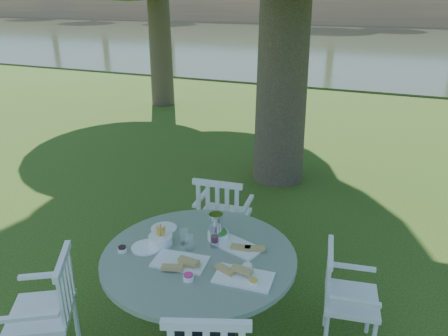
{
  "coord_description": "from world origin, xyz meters",
  "views": [
    {
      "loc": [
        1.69,
        -3.87,
        2.61
      ],
      "look_at": [
        0.0,
        0.2,
        0.85
      ],
      "focal_mm": 35.0,
      "sensor_mm": 36.0,
      "label": 1
    }
  ],
  "objects": [
    {
      "name": "table",
      "position": [
        0.44,
        -1.35,
        0.65
      ],
      "size": [
        1.47,
        1.47,
        0.79
      ],
      "color": "black",
      "rests_on": "ground"
    },
    {
      "name": "chair_nw",
      "position": [
        0.18,
        -0.31,
        0.57
      ],
      "size": [
        0.53,
        0.51,
        0.97
      ],
      "rotation": [
        0.0,
        0.0,
        -3.04
      ],
      "color": "silver",
      "rests_on": "ground"
    },
    {
      "name": "chair_ne",
      "position": [
        1.46,
        -1.0,
        0.51
      ],
      "size": [
        0.47,
        0.49,
        0.86
      ],
      "rotation": [
        0.0,
        0.0,
        -4.55
      ],
      "color": "silver",
      "rests_on": "ground"
    },
    {
      "name": "chair_sw",
      "position": [
        -0.41,
        -2.0,
        0.54
      ],
      "size": [
        0.61,
        0.62,
        0.92
      ],
      "rotation": [
        0.0,
        0.0,
        -1.03
      ],
      "color": "silver",
      "rests_on": "ground"
    },
    {
      "name": "river",
      "position": [
        0.0,
        23.0,
        0.0
      ],
      "size": [
        100.0,
        28.0,
        0.12
      ],
      "primitive_type": "cube",
      "color": "#2F3620",
      "rests_on": "ground"
    },
    {
      "name": "ground",
      "position": [
        0.0,
        0.0,
        0.0
      ],
      "size": [
        140.0,
        140.0,
        0.0
      ],
      "primitive_type": "plane",
      "color": "#1D380B",
      "rests_on": "ground"
    },
    {
      "name": "tableware",
      "position": [
        0.41,
        -1.27,
        0.83
      ],
      "size": [
        1.21,
        0.7,
        0.22
      ],
      "color": "white",
      "rests_on": "table"
    }
  ]
}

